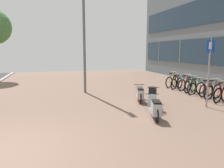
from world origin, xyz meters
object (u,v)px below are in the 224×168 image
at_px(scooter_near, 152,97).
at_px(scooter_far, 155,108).
at_px(bicycle_rack_06, 185,84).
at_px(bicycle_rack_05, 190,86).
at_px(bicycle_rack_04, 196,88).
at_px(parking_sign, 209,67).
at_px(bicycle_rack_01, 221,94).
at_px(scooter_mid, 140,94).
at_px(bicycle_rack_03, 206,90).
at_px(bicycle_rack_07, 177,83).
at_px(bicycle_rack_08, 172,82).
at_px(bicycle_rack_02, 213,92).
at_px(lamp_post, 84,26).

bearing_deg(scooter_near, scooter_far, -113.71).
bearing_deg(bicycle_rack_06, bicycle_rack_05, -98.26).
relative_size(bicycle_rack_04, parking_sign, 0.47).
distance_m(bicycle_rack_01, scooter_mid, 3.76).
distance_m(bicycle_rack_03, bicycle_rack_07, 2.43).
distance_m(bicycle_rack_05, scooter_far, 5.63).
bearing_deg(bicycle_rack_03, scooter_near, -164.05).
height_order(bicycle_rack_01, bicycle_rack_04, bicycle_rack_01).
bearing_deg(bicycle_rack_03, bicycle_rack_08, 92.08).
distance_m(bicycle_rack_04, bicycle_rack_08, 2.43).
bearing_deg(bicycle_rack_05, bicycle_rack_08, 91.51).
xyz_separation_m(bicycle_rack_02, scooter_far, (-4.14, -1.92, 0.01)).
bearing_deg(bicycle_rack_05, bicycle_rack_02, -91.91).
bearing_deg(lamp_post, bicycle_rack_03, -25.60).
height_order(bicycle_rack_04, bicycle_rack_07, bicycle_rack_07).
relative_size(bicycle_rack_05, bicycle_rack_06, 0.98).
bearing_deg(bicycle_rack_06, bicycle_rack_04, -97.58).
xyz_separation_m(bicycle_rack_03, scooter_near, (-3.61, -1.03, 0.08)).
bearing_deg(bicycle_rack_08, lamp_post, -177.70).
distance_m(scooter_mid, parking_sign, 3.15).
distance_m(bicycle_rack_03, bicycle_rack_05, 1.22).
relative_size(scooter_far, parking_sign, 0.63).
relative_size(bicycle_rack_03, bicycle_rack_05, 0.97).
distance_m(bicycle_rack_03, scooter_near, 3.75).
xyz_separation_m(bicycle_rack_01, parking_sign, (-1.31, -0.60, 1.34)).
xyz_separation_m(bicycle_rack_03, bicycle_rack_05, (-0.06, 1.21, 0.01)).
xyz_separation_m(bicycle_rack_04, scooter_far, (-4.13, -3.14, 0.03)).
bearing_deg(bicycle_rack_06, bicycle_rack_03, -90.81).
distance_m(bicycle_rack_04, scooter_mid, 3.69).
relative_size(bicycle_rack_07, scooter_far, 0.70).
distance_m(bicycle_rack_07, scooter_far, 6.43).
height_order(bicycle_rack_05, scooter_far, bicycle_rack_05).
bearing_deg(bicycle_rack_07, lamp_post, 176.21).
distance_m(bicycle_rack_07, parking_sign, 4.64).
height_order(bicycle_rack_01, bicycle_rack_05, bicycle_rack_01).
height_order(bicycle_rack_08, parking_sign, parking_sign).
distance_m(bicycle_rack_07, scooter_mid, 4.38).
bearing_deg(bicycle_rack_06, scooter_near, -141.86).
height_order(bicycle_rack_03, bicycle_rack_07, bicycle_rack_07).
relative_size(bicycle_rack_03, lamp_post, 0.19).
height_order(bicycle_rack_03, lamp_post, lamp_post).
xyz_separation_m(scooter_far, lamp_post, (-1.59, 5.33, 3.29)).
relative_size(parking_sign, lamp_post, 0.42).
xyz_separation_m(bicycle_rack_06, lamp_post, (-5.88, 0.98, 3.31)).
bearing_deg(scooter_mid, bicycle_rack_08, 40.52).
relative_size(scooter_near, scooter_far, 0.85).
bearing_deg(parking_sign, lamp_post, 133.44).
bearing_deg(bicycle_rack_02, bicycle_rack_08, 89.80).
bearing_deg(bicycle_rack_07, bicycle_rack_05, -84.84).
xyz_separation_m(bicycle_rack_07, scooter_near, (-3.43, -3.46, 0.08)).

